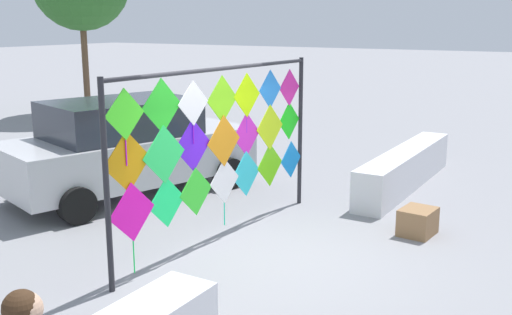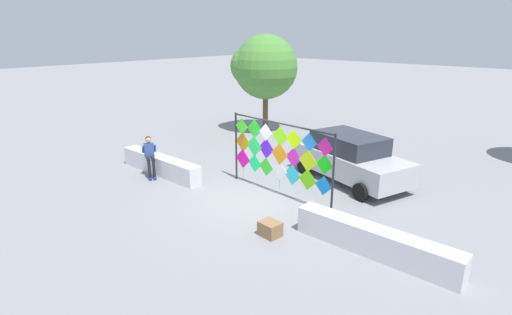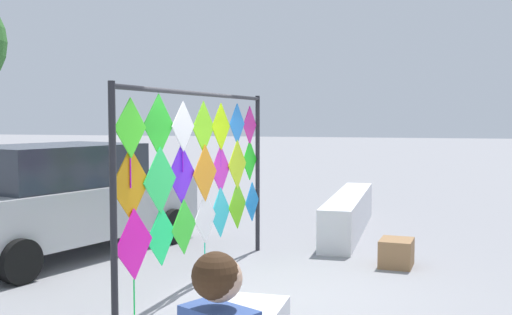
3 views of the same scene
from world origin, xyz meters
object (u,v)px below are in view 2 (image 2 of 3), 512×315
object	(u,v)px
kite_display_rack	(278,151)
tree_broadleaf	(263,67)
parked_car	(350,158)
cardboard_box_large	(270,229)
seated_vendor	(150,153)

from	to	relation	value
kite_display_rack	tree_broadleaf	world-z (taller)	tree_broadleaf
parked_car	cardboard_box_large	size ratio (longest dim) A/B	8.78
kite_display_rack	seated_vendor	size ratio (longest dim) A/B	2.79
seated_vendor	parked_car	bearing A→B (deg)	38.86
seated_vendor	kite_display_rack	bearing A→B (deg)	21.74
parked_car	cardboard_box_large	world-z (taller)	parked_car
parked_car	tree_broadleaf	distance (m)	8.82
parked_car	tree_broadleaf	bearing A→B (deg)	153.42
seated_vendor	tree_broadleaf	bearing A→B (deg)	101.62
seated_vendor	tree_broadleaf	world-z (taller)	tree_broadleaf
kite_display_rack	tree_broadleaf	size ratio (longest dim) A/B	0.84
cardboard_box_large	tree_broadleaf	xyz separation A→B (m)	(-8.07, 8.98, 3.28)
seated_vendor	parked_car	world-z (taller)	parked_car
seated_vendor	tree_broadleaf	size ratio (longest dim) A/B	0.30
kite_display_rack	seated_vendor	distance (m)	5.07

